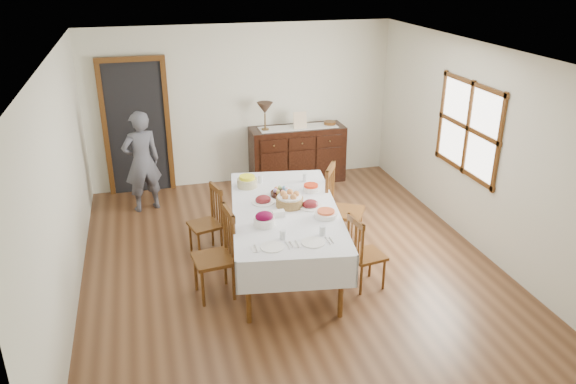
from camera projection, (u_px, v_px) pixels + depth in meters
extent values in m
plane|color=brown|center=(290.00, 265.00, 7.02)|extent=(6.00, 6.00, 0.00)
cube|color=silver|center=(290.00, 54.00, 6.00)|extent=(5.00, 6.00, 0.02)
cube|color=silver|center=(242.00, 105.00, 9.17)|extent=(5.00, 0.02, 2.60)
cube|color=silver|center=(405.00, 316.00, 3.84)|extent=(5.00, 0.02, 2.60)
cube|color=silver|center=(62.00, 189.00, 5.91)|extent=(0.02, 6.00, 2.60)
cube|color=silver|center=(481.00, 150.00, 7.10)|extent=(0.02, 6.00, 2.60)
cube|color=white|center=(469.00, 128.00, 7.29)|extent=(0.02, 1.30, 1.10)
cube|color=#553012|center=(468.00, 128.00, 7.28)|extent=(0.03, 1.46, 1.26)
cube|color=black|center=(137.00, 129.00, 8.83)|extent=(0.90, 0.06, 2.10)
cube|color=#553012|center=(137.00, 129.00, 8.82)|extent=(1.04, 0.08, 2.18)
cube|color=silver|center=(285.00, 210.00, 6.60)|extent=(1.54, 2.53, 0.04)
cylinder|color=#553012|center=(248.00, 291.00, 5.78)|extent=(0.06, 0.06, 0.77)
cylinder|color=#553012|center=(341.00, 285.00, 5.87)|extent=(0.06, 0.06, 0.77)
cylinder|color=#553012|center=(242.00, 208.00, 7.66)|extent=(0.06, 0.06, 0.77)
cylinder|color=#553012|center=(313.00, 205.00, 7.75)|extent=(0.06, 0.06, 0.77)
cube|color=silver|center=(234.00, 224.00, 6.60)|extent=(0.39, 2.39, 0.37)
cube|color=silver|center=(335.00, 220.00, 6.72)|extent=(0.39, 2.39, 0.37)
cube|color=silver|center=(297.00, 275.00, 5.56)|extent=(1.22, 0.21, 0.37)
cube|color=silver|center=(276.00, 184.00, 7.76)|extent=(1.22, 0.21, 0.37)
cube|color=#553012|center=(213.00, 259.00, 6.22)|extent=(0.48, 0.48, 0.04)
cylinder|color=#553012|center=(196.00, 273.00, 6.41)|extent=(0.04, 0.04, 0.44)
cylinder|color=#553012|center=(203.00, 289.00, 6.11)|extent=(0.04, 0.04, 0.44)
cylinder|color=#553012|center=(225.00, 267.00, 6.53)|extent=(0.04, 0.04, 0.44)
cylinder|color=#553012|center=(234.00, 283.00, 6.23)|extent=(0.04, 0.04, 0.44)
cylinder|color=#553012|center=(225.00, 226.00, 6.34)|extent=(0.04, 0.04, 0.58)
cylinder|color=#553012|center=(234.00, 240.00, 6.02)|extent=(0.04, 0.04, 0.58)
cube|color=#553012|center=(228.00, 213.00, 6.08)|extent=(0.09, 0.41, 0.08)
cylinder|color=#553012|center=(227.00, 231.00, 6.26)|extent=(0.02, 0.02, 0.47)
cylinder|color=#553012|center=(229.00, 235.00, 6.19)|extent=(0.02, 0.02, 0.47)
cylinder|color=#553012|center=(232.00, 238.00, 6.11)|extent=(0.02, 0.02, 0.47)
cube|color=#553012|center=(205.00, 225.00, 7.13)|extent=(0.46, 0.46, 0.04)
cylinder|color=#553012|center=(191.00, 238.00, 7.27)|extent=(0.03, 0.03, 0.39)
cylinder|color=#553012|center=(199.00, 248.00, 7.03)|extent=(0.03, 0.03, 0.39)
cylinder|color=#553012|center=(213.00, 232.00, 7.41)|extent=(0.03, 0.03, 0.39)
cylinder|color=#553012|center=(222.00, 242.00, 7.17)|extent=(0.03, 0.03, 0.39)
cylinder|color=#553012|center=(212.00, 200.00, 7.24)|extent=(0.04, 0.04, 0.50)
cylinder|color=#553012|center=(222.00, 209.00, 6.98)|extent=(0.04, 0.04, 0.50)
cube|color=#553012|center=(216.00, 189.00, 7.03)|extent=(0.13, 0.36, 0.07)
cylinder|color=#553012|center=(214.00, 203.00, 7.19)|extent=(0.02, 0.02, 0.41)
cylinder|color=#553012|center=(217.00, 206.00, 7.12)|extent=(0.02, 0.02, 0.41)
cylinder|color=#553012|center=(219.00, 208.00, 7.06)|extent=(0.02, 0.02, 0.41)
cube|color=#553012|center=(367.00, 255.00, 6.43)|extent=(0.42, 0.42, 0.04)
cylinder|color=#553012|center=(384.00, 275.00, 6.44)|extent=(0.03, 0.03, 0.38)
cylinder|color=#553012|center=(370.00, 262.00, 6.70)|extent=(0.03, 0.03, 0.38)
cylinder|color=#553012|center=(361.00, 280.00, 6.33)|extent=(0.03, 0.03, 0.38)
cylinder|color=#553012|center=(348.00, 268.00, 6.59)|extent=(0.03, 0.03, 0.38)
cylinder|color=#553012|center=(362.00, 245.00, 6.14)|extent=(0.04, 0.04, 0.49)
cylinder|color=#553012|center=(348.00, 233.00, 6.41)|extent=(0.04, 0.04, 0.49)
cube|color=#553012|center=(356.00, 222.00, 6.19)|extent=(0.09, 0.35, 0.07)
cylinder|color=#553012|center=(359.00, 244.00, 6.21)|extent=(0.02, 0.02, 0.41)
cylinder|color=#553012|center=(355.00, 240.00, 6.28)|extent=(0.02, 0.02, 0.41)
cylinder|color=#553012|center=(351.00, 237.00, 6.35)|extent=(0.02, 0.02, 0.41)
cube|color=#553012|center=(345.00, 212.00, 7.28)|extent=(0.63, 0.63, 0.04)
cylinder|color=#553012|center=(356.00, 238.00, 7.17)|extent=(0.04, 0.04, 0.48)
cylinder|color=#553012|center=(360.00, 225.00, 7.50)|extent=(0.04, 0.04, 0.48)
cylinder|color=#553012|center=(327.00, 234.00, 7.26)|extent=(0.04, 0.04, 0.48)
cylinder|color=#553012|center=(333.00, 222.00, 7.59)|extent=(0.04, 0.04, 0.48)
cylinder|color=#553012|center=(327.00, 194.00, 7.04)|extent=(0.04, 0.04, 0.62)
cylinder|color=#553012|center=(333.00, 183.00, 7.39)|extent=(0.04, 0.04, 0.62)
cube|color=#553012|center=(330.00, 169.00, 7.11)|extent=(0.26, 0.40, 0.09)
cylinder|color=#553012|center=(328.00, 193.00, 7.13)|extent=(0.02, 0.02, 0.51)
cylinder|color=#553012|center=(330.00, 190.00, 7.22)|extent=(0.02, 0.02, 0.51)
cylinder|color=#553012|center=(331.00, 187.00, 7.31)|extent=(0.02, 0.02, 0.51)
cube|color=black|center=(297.00, 154.00, 9.45)|extent=(1.57, 0.52, 0.94)
cube|color=black|center=(274.00, 145.00, 8.99)|extent=(0.44, 0.02, 0.19)
sphere|color=brown|center=(274.00, 146.00, 8.97)|extent=(0.03, 0.03, 0.03)
cube|color=black|center=(302.00, 143.00, 9.10)|extent=(0.44, 0.02, 0.19)
sphere|color=brown|center=(302.00, 143.00, 9.08)|extent=(0.03, 0.03, 0.03)
cube|color=black|center=(329.00, 141.00, 9.21)|extent=(0.44, 0.02, 0.19)
sphere|color=brown|center=(330.00, 141.00, 9.19)|extent=(0.03, 0.03, 0.03)
imported|color=#51525D|center=(142.00, 158.00, 8.24)|extent=(0.58, 0.46, 1.63)
cylinder|color=brown|center=(290.00, 202.00, 6.62)|extent=(0.32, 0.32, 0.11)
cylinder|color=white|center=(290.00, 197.00, 6.60)|extent=(0.29, 0.29, 0.02)
sphere|color=#CA7E41|center=(296.00, 194.00, 6.60)|extent=(0.08, 0.08, 0.08)
sphere|color=#CA7E41|center=(290.00, 192.00, 6.66)|extent=(0.08, 0.08, 0.08)
sphere|color=#CA7E41|center=(283.00, 194.00, 6.61)|extent=(0.08, 0.08, 0.08)
sphere|color=#CA7E41|center=(285.00, 197.00, 6.53)|extent=(0.08, 0.08, 0.08)
sphere|color=#CA7E41|center=(293.00, 197.00, 6.52)|extent=(0.08, 0.08, 0.08)
cylinder|color=black|center=(281.00, 194.00, 6.93)|extent=(0.26, 0.26, 0.05)
ellipsoid|color=#FF9DBD|center=(287.00, 189.00, 6.92)|extent=(0.05, 0.05, 0.06)
ellipsoid|color=#6DAEDA|center=(284.00, 188.00, 6.96)|extent=(0.05, 0.05, 0.06)
ellipsoid|color=#ABDE7C|center=(280.00, 188.00, 6.97)|extent=(0.05, 0.05, 0.06)
ellipsoid|color=#D5793D|center=(276.00, 189.00, 6.94)|extent=(0.05, 0.05, 0.06)
ellipsoid|color=#B385D1|center=(275.00, 191.00, 6.89)|extent=(0.05, 0.05, 0.06)
ellipsoid|color=#E3C253|center=(278.00, 192.00, 6.85)|extent=(0.05, 0.05, 0.06)
ellipsoid|color=#FF9DBD|center=(282.00, 192.00, 6.84)|extent=(0.05, 0.05, 0.06)
ellipsoid|color=#6DAEDA|center=(286.00, 191.00, 6.87)|extent=(0.05, 0.05, 0.06)
cylinder|color=white|center=(263.00, 202.00, 6.73)|extent=(0.28, 0.28, 0.02)
ellipsoid|color=maroon|center=(263.00, 200.00, 6.72)|extent=(0.19, 0.16, 0.11)
cylinder|color=white|center=(310.00, 207.00, 6.61)|extent=(0.28, 0.28, 0.01)
ellipsoid|color=maroon|center=(310.00, 204.00, 6.60)|extent=(0.19, 0.16, 0.11)
cylinder|color=white|center=(264.00, 222.00, 6.15)|extent=(0.24, 0.24, 0.09)
ellipsoid|color=#5B0226|center=(264.00, 216.00, 6.13)|extent=(0.20, 0.17, 0.11)
cylinder|color=white|center=(311.00, 189.00, 7.05)|extent=(0.19, 0.19, 0.06)
cylinder|color=#F53613|center=(311.00, 185.00, 7.03)|extent=(0.18, 0.18, 0.03)
cylinder|color=#BCB385|center=(247.00, 183.00, 7.18)|extent=(0.26, 0.26, 0.11)
cylinder|color=yellow|center=(247.00, 177.00, 7.15)|extent=(0.20, 0.20, 0.04)
cylinder|color=white|center=(326.00, 215.00, 6.36)|extent=(0.27, 0.27, 0.05)
cylinder|color=#DA562C|center=(326.00, 211.00, 6.35)|extent=(0.20, 0.20, 0.02)
cube|color=white|center=(279.00, 214.00, 6.37)|extent=(0.15, 0.11, 0.07)
cylinder|color=white|center=(272.00, 247.00, 5.71)|extent=(0.25, 0.25, 0.01)
cube|color=white|center=(256.00, 249.00, 5.67)|extent=(0.10, 0.13, 0.01)
cube|color=silver|center=(256.00, 249.00, 5.67)|extent=(0.04, 0.16, 0.01)
cube|color=silver|center=(287.00, 245.00, 5.75)|extent=(0.04, 0.18, 0.01)
cube|color=silver|center=(291.00, 245.00, 5.76)|extent=(0.04, 0.14, 0.01)
cylinder|color=silver|center=(283.00, 235.00, 5.86)|extent=(0.07, 0.07, 0.10)
cylinder|color=white|center=(313.00, 242.00, 5.79)|extent=(0.25, 0.25, 0.01)
cube|color=white|center=(297.00, 245.00, 5.76)|extent=(0.10, 0.13, 0.01)
cube|color=silver|center=(297.00, 244.00, 5.75)|extent=(0.04, 0.16, 0.01)
cube|color=silver|center=(328.00, 241.00, 5.83)|extent=(0.04, 0.18, 0.01)
cube|color=silver|center=(331.00, 240.00, 5.84)|extent=(0.04, 0.14, 0.01)
cylinder|color=silver|center=(322.00, 231.00, 5.95)|extent=(0.07, 0.07, 0.10)
cylinder|color=silver|center=(260.00, 179.00, 7.30)|extent=(0.06, 0.06, 0.10)
cylinder|color=silver|center=(305.00, 177.00, 7.35)|extent=(0.06, 0.06, 0.11)
cube|color=white|center=(298.00, 127.00, 9.25)|extent=(1.30, 0.35, 0.01)
cylinder|color=brown|center=(265.00, 129.00, 9.11)|extent=(0.12, 0.12, 0.03)
cylinder|color=brown|center=(265.00, 121.00, 9.05)|extent=(0.02, 0.02, 0.25)
cone|color=#443024|center=(265.00, 108.00, 8.97)|extent=(0.26, 0.26, 0.18)
cube|color=beige|center=(300.00, 120.00, 9.14)|extent=(0.22, 0.08, 0.28)
cylinder|color=#553012|center=(330.00, 123.00, 9.39)|extent=(0.20, 0.20, 0.06)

